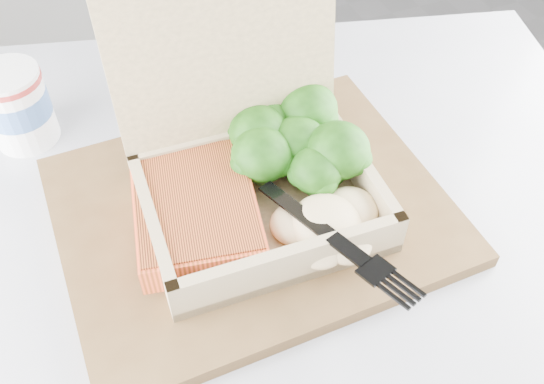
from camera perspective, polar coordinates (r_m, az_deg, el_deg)
name	(u,v)px	position (r m, az deg, el deg)	size (l,w,h in m)	color
cafe_table	(275,360)	(0.69, 0.30, -15.57)	(0.90, 0.90, 0.71)	black
serving_tray	(252,210)	(0.56, -1.90, -1.71)	(0.34, 0.28, 0.01)	brown
takeout_container	(249,158)	(0.53, -2.15, 3.18)	(0.21, 0.19, 0.19)	tan
salmon_fillet	(196,210)	(0.52, -7.20, -1.67)	(0.10, 0.13, 0.03)	#FF5E31
broccoli_pile	(298,147)	(0.56, 2.48, 4.22)	(0.13, 0.13, 0.05)	#2E7C1B
mashed_potatoes	(326,223)	(0.51, 5.06, -2.89)	(0.10, 0.08, 0.03)	beige
plastic_fork	(293,206)	(0.50, 2.04, -1.29)	(0.07, 0.17, 0.02)	black
paper_cup	(16,104)	(0.66, -22.93, 7.61)	(0.07, 0.07, 0.08)	white
receipt	(225,80)	(0.71, -4.49, 10.43)	(0.08, 0.16, 0.00)	white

